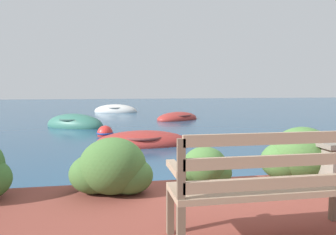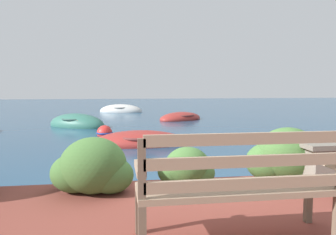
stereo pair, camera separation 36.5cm
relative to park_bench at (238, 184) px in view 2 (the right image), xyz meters
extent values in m
plane|color=navy|center=(0.05, 1.89, -0.71)|extent=(80.00, 80.00, 0.00)
cube|color=brown|center=(-0.79, 0.26, -0.29)|extent=(0.06, 0.06, 0.40)
cube|color=brown|center=(0.79, 0.26, -0.29)|extent=(0.06, 0.06, 0.40)
cube|color=brown|center=(-0.79, -0.16, -0.29)|extent=(0.06, 0.06, 0.40)
cube|color=gray|center=(0.00, 0.05, -0.06)|extent=(1.65, 0.48, 0.05)
cube|color=gray|center=(0.00, -0.16, 0.04)|extent=(1.57, 0.04, 0.09)
cube|color=gray|center=(0.00, -0.16, 0.22)|extent=(1.57, 0.04, 0.09)
cube|color=gray|center=(0.00, -0.16, 0.39)|extent=(1.57, 0.04, 0.09)
cube|color=brown|center=(-0.79, -0.16, 0.19)|extent=(0.06, 0.04, 0.45)
cube|color=gray|center=(-0.79, 0.05, 0.14)|extent=(0.07, 0.43, 0.05)
cube|color=gray|center=(0.79, 0.05, 0.14)|extent=(0.07, 0.43, 0.05)
ellipsoid|color=#426B33|center=(-1.27, 1.45, -0.15)|extent=(0.80, 0.72, 0.68)
ellipsoid|color=#426B33|center=(-1.48, 1.51, -0.25)|extent=(0.60, 0.54, 0.48)
ellipsoid|color=#426B33|center=(-1.07, 1.41, -0.27)|extent=(0.56, 0.50, 0.44)
ellipsoid|color=#426B33|center=(-0.08, 1.59, -0.23)|extent=(0.59, 0.53, 0.50)
ellipsoid|color=#426B33|center=(-0.25, 1.63, -0.31)|extent=(0.44, 0.40, 0.36)
ellipsoid|color=#426B33|center=(0.06, 1.56, -0.32)|extent=(0.41, 0.37, 0.33)
ellipsoid|color=#426B33|center=(1.30, 1.58, -0.12)|extent=(0.86, 0.78, 0.73)
ellipsoid|color=#426B33|center=(1.07, 1.64, -0.23)|extent=(0.65, 0.58, 0.52)
ellipsoid|color=#426B33|center=(1.52, 1.54, -0.25)|extent=(0.60, 0.54, 0.47)
ellipsoid|color=#9E2D28|center=(-0.43, 6.01, -0.66)|extent=(2.45, 1.27, 0.64)
torus|color=brown|center=(-0.43, 6.01, -0.48)|extent=(1.27, 1.27, 0.07)
cube|color=#846647|center=(-0.79, 6.02, -0.51)|extent=(0.13, 1.00, 0.04)
cube|color=#846647|center=(-0.12, 6.01, -0.51)|extent=(0.13, 1.00, 0.04)
ellipsoid|color=#336B5B|center=(-2.56, 10.30, -0.64)|extent=(2.67, 2.31, 0.88)
torus|color=#304F46|center=(-2.56, 10.30, -0.40)|extent=(1.56, 1.56, 0.07)
cube|color=#846647|center=(-2.25, 10.10, -0.43)|extent=(0.60, 0.80, 0.04)
cube|color=#846647|center=(-2.81, 10.48, -0.43)|extent=(0.60, 0.80, 0.04)
ellipsoid|color=#9E2D28|center=(1.87, 12.41, -0.66)|extent=(2.66, 2.40, 0.63)
torus|color=brown|center=(1.87, 12.41, -0.49)|extent=(1.78, 1.78, 0.07)
cube|color=#846647|center=(1.58, 12.20, -0.52)|extent=(0.69, 0.90, 0.04)
cube|color=#846647|center=(2.11, 12.58, -0.52)|extent=(0.69, 0.90, 0.04)
ellipsoid|color=silver|center=(-0.85, 17.50, -0.64)|extent=(2.77, 1.70, 0.85)
torus|color=gray|center=(-0.85, 17.50, -0.41)|extent=(1.38, 1.38, 0.07)
cube|color=#846647|center=(-1.22, 17.59, -0.44)|extent=(0.33, 0.91, 0.04)
cube|color=#846647|center=(-0.53, 17.43, -0.44)|extent=(0.33, 0.91, 0.04)
sphere|color=red|center=(-1.41, 7.77, -0.62)|extent=(0.48, 0.48, 0.48)
torus|color=navy|center=(-1.41, 7.77, -0.62)|extent=(0.53, 0.53, 0.06)
camera|label=1|loc=(-1.31, -2.44, 0.78)|focal=35.00mm
camera|label=2|loc=(-0.95, -2.50, 0.78)|focal=35.00mm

